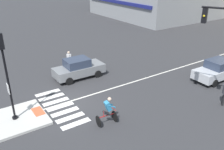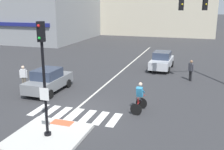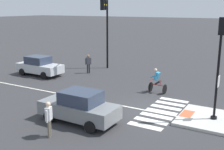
{
  "view_description": "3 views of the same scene",
  "coord_description": "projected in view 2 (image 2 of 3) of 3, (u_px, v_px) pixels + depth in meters",
  "views": [
    {
      "loc": [
        13.02,
        -5.26,
        8.19
      ],
      "look_at": [
        1.26,
        2.66,
        1.92
      ],
      "focal_mm": 38.43,
      "sensor_mm": 36.0,
      "label": 1
    },
    {
      "loc": [
        6.24,
        -13.14,
        5.95
      ],
      "look_at": [
        0.44,
        4.76,
        0.96
      ],
      "focal_mm": 43.47,
      "sensor_mm": 36.0,
      "label": 2
    },
    {
      "loc": [
        -14.21,
        -5.54,
        5.68
      ],
      "look_at": [
        -0.23,
        2.5,
        1.79
      ],
      "focal_mm": 44.96,
      "sensor_mm": 36.0,
      "label": 3
    }
  ],
  "objects": [
    {
      "name": "car_silver_eastbound_far",
      "position": [
        162.0,
        61.0,
        25.01
      ],
      "size": [
        1.92,
        4.14,
        1.64
      ],
      "color": "silver",
      "rests_on": "ground"
    },
    {
      "name": "crosswalk_stripe_c",
      "position": [
        62.0,
        113.0,
        15.18
      ],
      "size": [
        0.44,
        1.8,
        0.01
      ],
      "primitive_type": "cube",
      "color": "silver",
      "rests_on": "ground"
    },
    {
      "name": "crosswalk_stripe_a",
      "position": [
        39.0,
        110.0,
        15.63
      ],
      "size": [
        0.44,
        1.8,
        0.01
      ],
      "primitive_type": "cube",
      "color": "silver",
      "rests_on": "ground"
    },
    {
      "name": "crosswalk_stripe_f",
      "position": [
        101.0,
        118.0,
        14.49
      ],
      "size": [
        0.44,
        1.8,
        0.01
      ],
      "primitive_type": "cube",
      "color": "silver",
      "rests_on": "ground"
    },
    {
      "name": "crosswalk_stripe_b",
      "position": [
        50.0,
        111.0,
        15.41
      ],
      "size": [
        0.44,
        1.8,
        0.01
      ],
      "primitive_type": "cube",
      "color": "silver",
      "rests_on": "ground"
    },
    {
      "name": "car_grey_westbound_near",
      "position": [
        48.0,
        80.0,
        18.63
      ],
      "size": [
        1.87,
        4.11,
        1.64
      ],
      "color": "slate",
      "rests_on": "ground"
    },
    {
      "name": "tactile_pad_front",
      "position": [
        62.0,
        123.0,
        13.58
      ],
      "size": [
        1.1,
        0.6,
        0.01
      ],
      "primitive_type": "cube",
      "color": "#DB5B38",
      "rests_on": "traffic_island"
    },
    {
      "name": "building_corner_left",
      "position": [
        35.0,
        4.0,
        47.52
      ],
      "size": [
        20.05,
        20.91,
        11.74
      ],
      "color": "gray",
      "rests_on": "ground"
    },
    {
      "name": "crosswalk_stripe_d",
      "position": [
        75.0,
        115.0,
        14.95
      ],
      "size": [
        0.44,
        1.8,
        0.01
      ],
      "primitive_type": "cube",
      "color": "silver",
      "rests_on": "ground"
    },
    {
      "name": "signal_pole",
      "position": [
        43.0,
        70.0,
        11.54
      ],
      "size": [
        0.44,
        0.38,
        5.09
      ],
      "color": "black",
      "rests_on": "traffic_island"
    },
    {
      "name": "traffic_island",
      "position": [
        48.0,
        136.0,
        12.35
      ],
      "size": [
        3.21,
        3.43,
        0.15
      ],
      "primitive_type": "cube",
      "color": "beige",
      "rests_on": "ground"
    },
    {
      "name": "ground_plane",
      "position": [
        79.0,
        111.0,
        15.47
      ],
      "size": [
        300.0,
        300.0,
        0.0
      ],
      "primitive_type": "plane",
      "color": "#333335"
    },
    {
      "name": "pedestrian_at_curb_left",
      "position": [
        23.0,
        75.0,
        19.33
      ],
      "size": [
        0.52,
        0.34,
        1.67
      ],
      "color": "#6B6051",
      "rests_on": "ground"
    },
    {
      "name": "traffic_light_mast",
      "position": [
        217.0,
        24.0,
        19.0
      ],
      "size": [
        3.95,
        2.04,
        6.58
      ],
      "color": "black",
      "rests_on": "ground"
    },
    {
      "name": "crosswalk_stripe_g",
      "position": [
        114.0,
        120.0,
        14.27
      ],
      "size": [
        0.44,
        1.8,
        0.01
      ],
      "primitive_type": "cube",
      "color": "silver",
      "rests_on": "ground"
    },
    {
      "name": "lane_centre_line",
      "position": [
        122.0,
        70.0,
        24.74
      ],
      "size": [
        0.14,
        28.0,
        0.01
      ],
      "primitive_type": "cube",
      "color": "silver",
      "rests_on": "ground"
    },
    {
      "name": "pedestrian_waiting_far_side",
      "position": [
        191.0,
        69.0,
        21.19
      ],
      "size": [
        0.43,
        0.41,
        1.67
      ],
      "color": "black",
      "rests_on": "ground"
    },
    {
      "name": "cyclist",
      "position": [
        139.0,
        97.0,
        15.18
      ],
      "size": [
        0.75,
        1.14,
        1.68
      ],
      "color": "black",
      "rests_on": "ground"
    },
    {
      "name": "crosswalk_stripe_e",
      "position": [
        88.0,
        116.0,
        14.72
      ],
      "size": [
        0.44,
        1.8,
        0.01
      ],
      "primitive_type": "cube",
      "color": "silver",
      "rests_on": "ground"
    }
  ]
}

